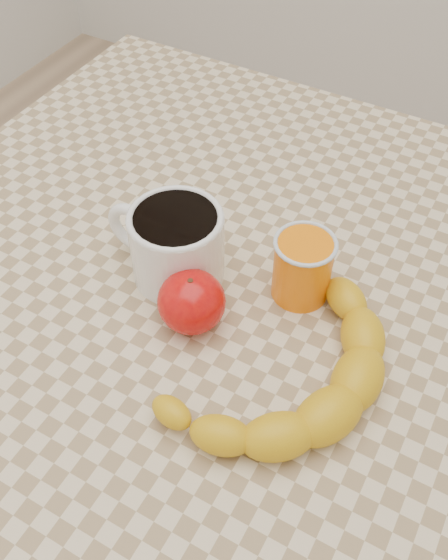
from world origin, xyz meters
The scene contains 6 objects.
ground centered at (0.00, 0.00, 0.00)m, with size 3.00×3.00×0.00m, color tan.
table centered at (0.00, 0.00, 0.66)m, with size 0.80×0.80×0.75m.
coffee_mug centered at (-0.06, 0.00, 0.79)m, with size 0.13×0.10×0.08m.
orange_juice_glass centered at (0.07, 0.04, 0.79)m, with size 0.06×0.06×0.07m.
apple centered at (-0.01, -0.05, 0.78)m, with size 0.08×0.08×0.06m.
banana centered at (0.09, -0.06, 0.77)m, with size 0.28×0.33×0.04m, color gold, non-canonical shape.
Camera 1 is at (0.20, -0.36, 1.23)m, focal length 40.00 mm.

